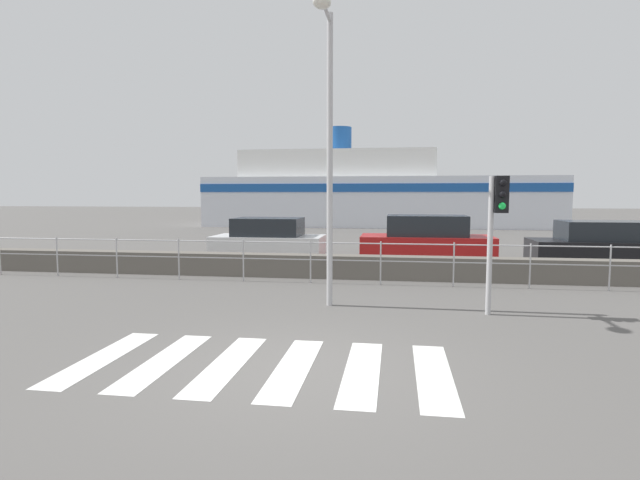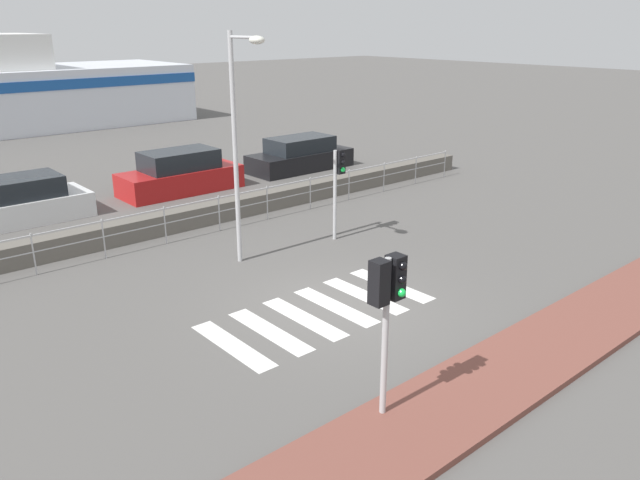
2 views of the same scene
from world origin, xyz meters
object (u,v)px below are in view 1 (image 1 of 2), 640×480
at_px(traffic_light_far, 497,213).
at_px(parked_car_red, 426,241).
at_px(parked_car_black, 605,246).
at_px(ferry_boat, 370,194).
at_px(streetlamp, 328,124).
at_px(parked_car_white, 268,241).

bearing_deg(traffic_light_far, parked_car_red, 95.93).
distance_m(parked_car_red, parked_car_black, 5.70).
xyz_separation_m(traffic_light_far, ferry_boat, (-3.69, 27.42, 0.38)).
bearing_deg(ferry_boat, parked_car_red, -81.65).
xyz_separation_m(streetlamp, ferry_boat, (-0.52, 27.35, -1.33)).
distance_m(parked_car_white, parked_car_red, 5.56).
distance_m(streetlamp, parked_car_red, 8.55).
bearing_deg(streetlamp, traffic_light_far, -1.36).
distance_m(parked_car_white, parked_car_black, 11.25).
distance_m(ferry_boat, parked_car_white, 19.94).
distance_m(streetlamp, parked_car_black, 11.53).
bearing_deg(parked_car_black, streetlamp, -136.48).
relative_size(ferry_boat, parked_car_black, 5.32).
height_order(traffic_light_far, parked_car_white, traffic_light_far).
xyz_separation_m(traffic_light_far, parked_car_red, (-0.80, 7.73, -1.25)).
height_order(ferry_boat, parked_car_black, ferry_boat).
bearing_deg(parked_car_white, traffic_light_far, -50.56).
xyz_separation_m(traffic_light_far, parked_car_white, (-6.36, 7.73, -1.31)).
relative_size(traffic_light_far, streetlamp, 0.45).
relative_size(ferry_boat, parked_car_red, 5.48).
height_order(streetlamp, ferry_boat, ferry_boat).
height_order(parked_car_red, parked_car_black, parked_car_red).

